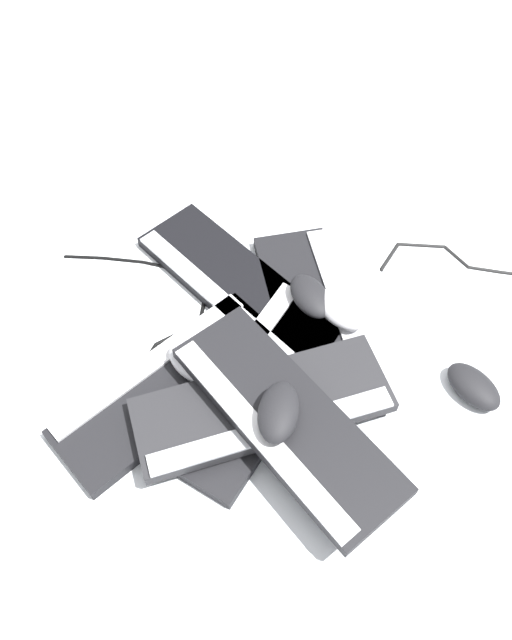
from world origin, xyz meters
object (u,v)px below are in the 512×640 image
(mouse_4, at_px, (474,386))
(mouse_2, at_px, (340,310))
(keyboard_1, at_px, (259,382))
(mouse_0, at_px, (279,412))
(keyboard_5, at_px, (285,419))
(mouse_1, at_px, (194,362))
(keyboard_4, at_px, (263,406))
(mouse_3, at_px, (310,296))
(keyboard_3, at_px, (233,283))
(keyboard_2, at_px, (315,319))
(keyboard_0, at_px, (170,385))

(mouse_4, bearing_deg, mouse_2, 20.44)
(keyboard_1, bearing_deg, mouse_0, 88.28)
(keyboard_5, height_order, mouse_2, keyboard_5)
(mouse_4, bearing_deg, mouse_1, 49.26)
(keyboard_4, bearing_deg, mouse_3, -129.04)
(keyboard_3, relative_size, keyboard_5, 0.99)
(mouse_2, bearing_deg, mouse_1, -106.06)
(mouse_0, xyz_separation_m, mouse_4, (-0.37, 0.01, -0.09))
(keyboard_3, height_order, mouse_0, mouse_0)
(keyboard_4, height_order, mouse_0, mouse_0)
(keyboard_3, distance_m, mouse_2, 0.23)
(keyboard_2, relative_size, mouse_4, 4.12)
(mouse_0, distance_m, mouse_3, 0.29)
(mouse_3, bearing_deg, keyboard_1, -56.41)
(keyboard_2, bearing_deg, keyboard_0, 11.24)
(mouse_0, distance_m, mouse_2, 0.28)
(keyboard_5, bearing_deg, mouse_3, -119.14)
(keyboard_2, height_order, mouse_2, mouse_2)
(keyboard_4, xyz_separation_m, mouse_0, (-0.01, 0.05, 0.07))
(mouse_0, xyz_separation_m, mouse_2, (-0.19, -0.20, -0.06))
(keyboard_1, bearing_deg, keyboard_2, -145.12)
(keyboard_3, bearing_deg, mouse_1, 55.73)
(keyboard_0, xyz_separation_m, mouse_3, (-0.30, -0.09, 0.04))
(mouse_4, bearing_deg, keyboard_1, 51.22)
(keyboard_0, height_order, keyboard_1, same)
(keyboard_1, height_order, keyboard_4, keyboard_4)
(keyboard_2, distance_m, mouse_3, 0.05)
(keyboard_0, distance_m, keyboard_4, 0.18)
(mouse_0, distance_m, mouse_4, 0.38)
(keyboard_2, height_order, mouse_1, mouse_1)
(keyboard_2, bearing_deg, keyboard_4, 45.91)
(keyboard_3, bearing_deg, mouse_2, 138.53)
(keyboard_1, xyz_separation_m, mouse_0, (0.00, 0.11, 0.10))
(keyboard_3, distance_m, keyboard_5, 0.35)
(keyboard_4, xyz_separation_m, mouse_3, (-0.16, -0.19, 0.01))
(mouse_3, bearing_deg, keyboard_0, -82.16)
(keyboard_2, relative_size, mouse_2, 4.12)
(keyboard_4, bearing_deg, mouse_1, -51.91)
(keyboard_0, distance_m, mouse_0, 0.24)
(keyboard_4, distance_m, mouse_0, 0.08)
(mouse_0, bearing_deg, mouse_2, -16.53)
(keyboard_0, height_order, keyboard_4, keyboard_4)
(keyboard_0, distance_m, keyboard_3, 0.26)
(keyboard_5, bearing_deg, keyboard_3, -91.15)
(keyboard_3, bearing_deg, keyboard_2, 134.23)
(keyboard_3, bearing_deg, keyboard_1, 85.96)
(keyboard_3, bearing_deg, mouse_4, 133.94)
(mouse_2, height_order, mouse_4, mouse_2)
(keyboard_1, relative_size, keyboard_5, 0.93)
(keyboard_2, distance_m, mouse_1, 0.26)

